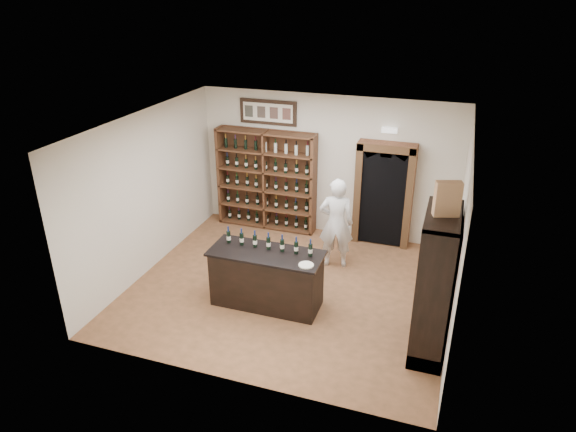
# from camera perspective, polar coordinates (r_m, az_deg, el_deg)

# --- Properties ---
(floor) EXTENTS (5.50, 5.50, 0.00)m
(floor) POSITION_cam_1_polar(r_m,az_deg,el_deg) (9.35, 0.14, -7.95)
(floor) COLOR #945D3B
(floor) RESTS_ON ground
(ceiling) EXTENTS (5.50, 5.50, 0.00)m
(ceiling) POSITION_cam_1_polar(r_m,az_deg,el_deg) (8.14, 0.16, 10.16)
(ceiling) COLOR white
(ceiling) RESTS_ON wall_back
(wall_back) EXTENTS (5.50, 0.04, 3.00)m
(wall_back) POSITION_cam_1_polar(r_m,az_deg,el_deg) (10.87, 4.36, 5.56)
(wall_back) COLOR beige
(wall_back) RESTS_ON ground
(wall_left) EXTENTS (0.04, 5.00, 3.00)m
(wall_left) POSITION_cam_1_polar(r_m,az_deg,el_deg) (9.80, -15.30, 2.56)
(wall_left) COLOR beige
(wall_left) RESTS_ON ground
(wall_right) EXTENTS (0.04, 5.00, 3.00)m
(wall_right) POSITION_cam_1_polar(r_m,az_deg,el_deg) (8.27, 18.53, -2.04)
(wall_right) COLOR beige
(wall_right) RESTS_ON ground
(wine_shelf) EXTENTS (2.20, 0.38, 2.20)m
(wine_shelf) POSITION_cam_1_polar(r_m,az_deg,el_deg) (11.23, -2.36, 4.07)
(wine_shelf) COLOR #4F341B
(wine_shelf) RESTS_ON ground
(framed_picture) EXTENTS (1.25, 0.04, 0.52)m
(framed_picture) POSITION_cam_1_polar(r_m,az_deg,el_deg) (10.93, -2.23, 11.45)
(framed_picture) COLOR black
(framed_picture) RESTS_ON wall_back
(arched_doorway) EXTENTS (1.17, 0.35, 2.17)m
(arched_doorway) POSITION_cam_1_polar(r_m,az_deg,el_deg) (10.62, 10.60, 2.65)
(arched_doorway) COLOR black
(arched_doorway) RESTS_ON ground
(emergency_light) EXTENTS (0.30, 0.10, 0.10)m
(emergency_light) POSITION_cam_1_polar(r_m,az_deg,el_deg) (10.32, 11.23, 9.35)
(emergency_light) COLOR white
(emergency_light) RESTS_ON wall_back
(tasting_counter) EXTENTS (1.88, 0.78, 1.00)m
(tasting_counter) POSITION_cam_1_polar(r_m,az_deg,el_deg) (8.67, -2.40, -6.97)
(tasting_counter) COLOR black
(tasting_counter) RESTS_ON ground
(counter_bottle_0) EXTENTS (0.07, 0.07, 0.30)m
(counter_bottle_0) POSITION_cam_1_polar(r_m,az_deg,el_deg) (8.72, -6.62, -2.31)
(counter_bottle_0) COLOR black
(counter_bottle_0) RESTS_ON tasting_counter
(counter_bottle_1) EXTENTS (0.07, 0.07, 0.30)m
(counter_bottle_1) POSITION_cam_1_polar(r_m,az_deg,el_deg) (8.63, -5.17, -2.55)
(counter_bottle_1) COLOR black
(counter_bottle_1) RESTS_ON tasting_counter
(counter_bottle_2) EXTENTS (0.07, 0.07, 0.30)m
(counter_bottle_2) POSITION_cam_1_polar(r_m,az_deg,el_deg) (8.54, -3.69, -2.79)
(counter_bottle_2) COLOR black
(counter_bottle_2) RESTS_ON tasting_counter
(counter_bottle_3) EXTENTS (0.07, 0.07, 0.30)m
(counter_bottle_3) POSITION_cam_1_polar(r_m,az_deg,el_deg) (8.46, -2.18, -3.03)
(counter_bottle_3) COLOR black
(counter_bottle_3) RESTS_ON tasting_counter
(counter_bottle_4) EXTENTS (0.07, 0.07, 0.30)m
(counter_bottle_4) POSITION_cam_1_polar(r_m,az_deg,el_deg) (8.39, -0.65, -3.28)
(counter_bottle_4) COLOR black
(counter_bottle_4) RESTS_ON tasting_counter
(counter_bottle_5) EXTENTS (0.07, 0.07, 0.30)m
(counter_bottle_5) POSITION_cam_1_polar(r_m,az_deg,el_deg) (8.32, 0.91, -3.53)
(counter_bottle_5) COLOR black
(counter_bottle_5) RESTS_ON tasting_counter
(counter_bottle_6) EXTENTS (0.07, 0.07, 0.30)m
(counter_bottle_6) POSITION_cam_1_polar(r_m,az_deg,el_deg) (8.26, 2.50, -3.77)
(counter_bottle_6) COLOR black
(counter_bottle_6) RESTS_ON tasting_counter
(side_cabinet) EXTENTS (0.48, 1.20, 2.20)m
(side_cabinet) POSITION_cam_1_polar(r_m,az_deg,el_deg) (7.84, 15.95, -9.52)
(side_cabinet) COLOR black
(side_cabinet) RESTS_ON ground
(shopkeeper) EXTENTS (0.72, 0.55, 1.78)m
(shopkeeper) POSITION_cam_1_polar(r_m,az_deg,el_deg) (9.69, 5.37, -0.80)
(shopkeeper) COLOR silver
(shopkeeper) RESTS_ON ground
(plate) EXTENTS (0.24, 0.24, 0.02)m
(plate) POSITION_cam_1_polar(r_m,az_deg,el_deg) (8.02, 2.02, -5.47)
(plate) COLOR silver
(plate) RESTS_ON tasting_counter
(wine_crate) EXTENTS (0.36, 0.23, 0.48)m
(wine_crate) POSITION_cam_1_polar(r_m,az_deg,el_deg) (7.03, 17.30, 1.83)
(wine_crate) COLOR tan
(wine_crate) RESTS_ON side_cabinet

